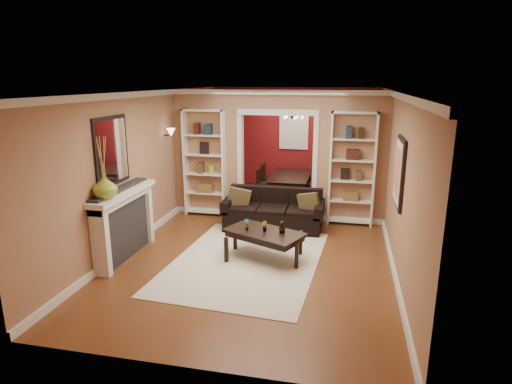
% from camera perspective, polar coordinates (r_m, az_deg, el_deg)
% --- Properties ---
extents(floor, '(8.00, 8.00, 0.00)m').
position_cam_1_polar(floor, '(8.26, 1.39, -5.79)').
color(floor, brown).
rests_on(floor, ground).
extents(ceiling, '(8.00, 8.00, 0.00)m').
position_cam_1_polar(ceiling, '(7.73, 1.51, 13.28)').
color(ceiling, white).
rests_on(ceiling, ground).
extents(wall_back, '(8.00, 0.00, 8.00)m').
position_cam_1_polar(wall_back, '(11.79, 5.08, 7.17)').
color(wall_back, '#A67757').
rests_on(wall_back, ground).
extents(wall_front, '(8.00, 0.00, 8.00)m').
position_cam_1_polar(wall_front, '(4.17, -8.88, -7.28)').
color(wall_front, '#A67757').
rests_on(wall_front, ground).
extents(wall_left, '(0.00, 8.00, 8.00)m').
position_cam_1_polar(wall_left, '(8.58, -13.52, 3.96)').
color(wall_left, '#A67757').
rests_on(wall_left, ground).
extents(wall_right, '(0.00, 8.00, 8.00)m').
position_cam_1_polar(wall_right, '(7.80, 17.93, 2.58)').
color(wall_right, '#A67757').
rests_on(wall_right, ground).
extents(partition_wall, '(4.50, 0.15, 2.70)m').
position_cam_1_polar(partition_wall, '(9.05, 2.86, 4.89)').
color(partition_wall, '#A67757').
rests_on(partition_wall, floor).
extents(red_back_panel, '(4.44, 0.04, 2.64)m').
position_cam_1_polar(red_back_panel, '(11.76, 5.06, 7.01)').
color(red_back_panel, maroon).
rests_on(red_back_panel, floor).
extents(dining_window, '(0.78, 0.03, 0.98)m').
position_cam_1_polar(dining_window, '(11.69, 5.06, 8.10)').
color(dining_window, '#8CA5CC').
rests_on(dining_window, wall_back).
extents(area_rug, '(2.52, 3.38, 0.01)m').
position_cam_1_polar(area_rug, '(7.14, -1.34, -9.17)').
color(area_rug, silver).
rests_on(area_rug, floor).
extents(sofa, '(1.99, 0.86, 0.78)m').
position_cam_1_polar(sofa, '(8.54, 2.32, -2.33)').
color(sofa, black).
rests_on(sofa, floor).
extents(pillow_left, '(0.46, 0.20, 0.44)m').
position_cam_1_polar(pillow_left, '(8.61, -2.33, -0.73)').
color(pillow_left, brown).
rests_on(pillow_left, sofa).
extents(pillow_right, '(0.42, 0.21, 0.40)m').
position_cam_1_polar(pillow_right, '(8.38, 7.07, -1.40)').
color(pillow_right, brown).
rests_on(pillow_right, sofa).
extents(coffee_table, '(1.44, 1.15, 0.48)m').
position_cam_1_polar(coffee_table, '(7.15, 1.11, -7.07)').
color(coffee_table, black).
rests_on(coffee_table, floor).
extents(plant_left, '(0.11, 0.12, 0.19)m').
position_cam_1_polar(plant_left, '(7.09, -1.23, -4.35)').
color(plant_left, '#336626').
rests_on(plant_left, coffee_table).
extents(plant_center, '(0.12, 0.12, 0.17)m').
position_cam_1_polar(plant_center, '(7.04, 1.12, -4.60)').
color(plant_center, '#336626').
rests_on(plant_center, coffee_table).
extents(plant_right, '(0.14, 0.14, 0.22)m').
position_cam_1_polar(plant_right, '(6.98, 3.52, -4.60)').
color(plant_right, '#336626').
rests_on(plant_right, coffee_table).
extents(bookshelf_left, '(0.90, 0.30, 2.30)m').
position_cam_1_polar(bookshelf_left, '(9.29, -6.82, 3.82)').
color(bookshelf_left, white).
rests_on(bookshelf_left, floor).
extents(bookshelf_right, '(0.90, 0.30, 2.30)m').
position_cam_1_polar(bookshelf_right, '(8.81, 12.68, 2.95)').
color(bookshelf_right, white).
rests_on(bookshelf_right, floor).
extents(fireplace, '(0.32, 1.70, 1.16)m').
position_cam_1_polar(fireplace, '(7.41, -16.98, -4.15)').
color(fireplace, white).
rests_on(fireplace, floor).
extents(vase, '(0.45, 0.45, 0.38)m').
position_cam_1_polar(vase, '(6.78, -19.51, 0.68)').
color(vase, '#9DAC37').
rests_on(vase, fireplace).
extents(mirror, '(0.03, 0.95, 1.10)m').
position_cam_1_polar(mirror, '(7.19, -18.69, 5.19)').
color(mirror, silver).
rests_on(mirror, wall_left).
extents(wall_sconce, '(0.18, 0.18, 0.22)m').
position_cam_1_polar(wall_sconce, '(8.96, -11.62, 7.62)').
color(wall_sconce, '#FFE0A5').
rests_on(wall_sconce, wall_left).
extents(framed_art, '(0.04, 0.85, 1.05)m').
position_cam_1_polar(framed_art, '(6.78, 18.51, 2.51)').
color(framed_art, black).
rests_on(framed_art, wall_right).
extents(dining_table, '(1.72, 0.96, 0.60)m').
position_cam_1_polar(dining_table, '(10.72, 4.75, 0.70)').
color(dining_table, black).
rests_on(dining_table, floor).
extents(dining_chair_nw, '(0.49, 0.49, 0.83)m').
position_cam_1_polar(dining_chair_nw, '(10.49, 1.57, 1.05)').
color(dining_chair_nw, black).
rests_on(dining_chair_nw, floor).
extents(dining_chair_ne, '(0.53, 0.53, 0.91)m').
position_cam_1_polar(dining_chair_ne, '(10.34, 7.58, 0.98)').
color(dining_chair_ne, black).
rests_on(dining_chair_ne, floor).
extents(dining_chair_sw, '(0.46, 0.46, 0.84)m').
position_cam_1_polar(dining_chair_sw, '(11.06, 2.14, 1.81)').
color(dining_chair_sw, black).
rests_on(dining_chair_sw, floor).
extents(dining_chair_se, '(0.50, 0.50, 0.83)m').
position_cam_1_polar(dining_chair_se, '(10.93, 7.83, 1.51)').
color(dining_chair_se, black).
rests_on(dining_chair_se, floor).
extents(chandelier, '(0.50, 0.50, 0.30)m').
position_cam_1_polar(chandelier, '(10.43, 4.26, 9.90)').
color(chandelier, '#382D19').
rests_on(chandelier, ceiling).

